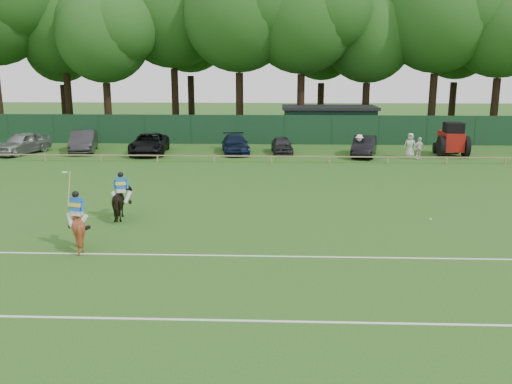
{
  "coord_description": "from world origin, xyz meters",
  "views": [
    {
      "loc": [
        1.38,
        -19.13,
        6.58
      ],
      "look_at": [
        0.5,
        3.0,
        1.4
      ],
      "focal_mm": 38.0,
      "sensor_mm": 36.0,
      "label": 1
    }
  ],
  "objects_px": {
    "sedan_grey": "(84,141)",
    "sedan_navy": "(235,144)",
    "estate_black": "(364,146)",
    "spectator_right": "(410,145)",
    "tractor": "(452,140)",
    "horse_chestnut": "(78,227)",
    "utility_shed": "(329,123)",
    "suv_black": "(149,144)",
    "polo_ball": "(430,219)",
    "horse_dark": "(122,202)",
    "spectator_mid": "(419,148)",
    "spectator_left": "(359,146)",
    "sedan_silver": "(22,143)",
    "hatch_grey": "(282,145)"
  },
  "relations": [
    {
      "from": "sedan_grey",
      "to": "sedan_navy",
      "type": "bearing_deg",
      "value": -14.27
    },
    {
      "from": "estate_black",
      "to": "spectator_right",
      "type": "xyz_separation_m",
      "value": [
        3.26,
        -0.48,
        0.15
      ]
    },
    {
      "from": "spectator_right",
      "to": "tractor",
      "type": "distance_m",
      "value": 3.32
    },
    {
      "from": "horse_chestnut",
      "to": "utility_shed",
      "type": "xyz_separation_m",
      "value": [
        11.9,
        30.4,
        0.74
      ]
    },
    {
      "from": "suv_black",
      "to": "tractor",
      "type": "bearing_deg",
      "value": -5.37
    },
    {
      "from": "tractor",
      "to": "polo_ball",
      "type": "bearing_deg",
      "value": -107.63
    },
    {
      "from": "horse_dark",
      "to": "polo_ball",
      "type": "xyz_separation_m",
      "value": [
        13.48,
        0.29,
        -0.72
      ]
    },
    {
      "from": "spectator_mid",
      "to": "polo_ball",
      "type": "bearing_deg",
      "value": -128.9
    },
    {
      "from": "sedan_grey",
      "to": "polo_ball",
      "type": "relative_size",
      "value": 55.84
    },
    {
      "from": "horse_dark",
      "to": "spectator_left",
      "type": "bearing_deg",
      "value": -138.88
    },
    {
      "from": "sedan_grey",
      "to": "tractor",
      "type": "distance_m",
      "value": 28.05
    },
    {
      "from": "spectator_mid",
      "to": "spectator_left",
      "type": "bearing_deg",
      "value": 142.6
    },
    {
      "from": "estate_black",
      "to": "tractor",
      "type": "distance_m",
      "value": 6.49
    },
    {
      "from": "sedan_silver",
      "to": "tractor",
      "type": "bearing_deg",
      "value": 18.54
    },
    {
      "from": "spectator_right",
      "to": "estate_black",
      "type": "bearing_deg",
      "value": -163.1
    },
    {
      "from": "hatch_grey",
      "to": "sedan_grey",
      "type": "bearing_deg",
      "value": 174.74
    },
    {
      "from": "sedan_navy",
      "to": "utility_shed",
      "type": "bearing_deg",
      "value": 36.64
    },
    {
      "from": "utility_shed",
      "to": "sedan_silver",
      "type": "bearing_deg",
      "value": -159.66
    },
    {
      "from": "suv_black",
      "to": "spectator_right",
      "type": "height_order",
      "value": "spectator_right"
    },
    {
      "from": "sedan_grey",
      "to": "spectator_right",
      "type": "relative_size",
      "value": 2.8
    },
    {
      "from": "hatch_grey",
      "to": "polo_ball",
      "type": "distance_m",
      "value": 19.34
    },
    {
      "from": "sedan_silver",
      "to": "spectator_mid",
      "type": "distance_m",
      "value": 29.6
    },
    {
      "from": "spectator_mid",
      "to": "suv_black",
      "type": "bearing_deg",
      "value": 147.92
    },
    {
      "from": "sedan_silver",
      "to": "tractor",
      "type": "height_order",
      "value": "tractor"
    },
    {
      "from": "horse_chestnut",
      "to": "estate_black",
      "type": "bearing_deg",
      "value": -104.43
    },
    {
      "from": "sedan_navy",
      "to": "horse_chestnut",
      "type": "bearing_deg",
      "value": -108.98
    },
    {
      "from": "estate_black",
      "to": "polo_ball",
      "type": "bearing_deg",
      "value": -75.55
    },
    {
      "from": "sedan_navy",
      "to": "spectator_left",
      "type": "height_order",
      "value": "spectator_left"
    },
    {
      "from": "sedan_navy",
      "to": "spectator_mid",
      "type": "relative_size",
      "value": 2.95
    },
    {
      "from": "sedan_silver",
      "to": "sedan_grey",
      "type": "xyz_separation_m",
      "value": [
        4.33,
        1.2,
        0.01
      ]
    },
    {
      "from": "suv_black",
      "to": "hatch_grey",
      "type": "xyz_separation_m",
      "value": [
        10.13,
        0.59,
        -0.14
      ]
    },
    {
      "from": "sedan_silver",
      "to": "estate_black",
      "type": "relative_size",
      "value": 1.07
    },
    {
      "from": "suv_black",
      "to": "hatch_grey",
      "type": "height_order",
      "value": "suv_black"
    },
    {
      "from": "polo_ball",
      "to": "utility_shed",
      "type": "bearing_deg",
      "value": 94.57
    },
    {
      "from": "horse_dark",
      "to": "spectator_left",
      "type": "height_order",
      "value": "spectator_left"
    },
    {
      "from": "horse_dark",
      "to": "spectator_mid",
      "type": "xyz_separation_m",
      "value": [
        16.9,
        16.1,
        0.04
      ]
    },
    {
      "from": "sedan_silver",
      "to": "sedan_navy",
      "type": "xyz_separation_m",
      "value": [
        16.22,
        0.98,
        -0.13
      ]
    },
    {
      "from": "suv_black",
      "to": "tractor",
      "type": "distance_m",
      "value": 22.69
    },
    {
      "from": "spectator_mid",
      "to": "sedan_silver",
      "type": "bearing_deg",
      "value": 150.53
    },
    {
      "from": "horse_dark",
      "to": "polo_ball",
      "type": "relative_size",
      "value": 20.04
    },
    {
      "from": "sedan_silver",
      "to": "polo_ball",
      "type": "distance_m",
      "value": 31.33
    },
    {
      "from": "estate_black",
      "to": "sedan_silver",
      "type": "bearing_deg",
      "value": -166.5
    },
    {
      "from": "hatch_grey",
      "to": "utility_shed",
      "type": "relative_size",
      "value": 0.44
    },
    {
      "from": "estate_black",
      "to": "spectator_mid",
      "type": "distance_m",
      "value": 3.93
    },
    {
      "from": "horse_dark",
      "to": "suv_black",
      "type": "height_order",
      "value": "suv_black"
    },
    {
      "from": "sedan_navy",
      "to": "spectator_left",
      "type": "bearing_deg",
      "value": -18.79
    },
    {
      "from": "suv_black",
      "to": "sedan_navy",
      "type": "bearing_deg",
      "value": -0.17
    },
    {
      "from": "horse_chestnut",
      "to": "hatch_grey",
      "type": "bearing_deg",
      "value": -90.54
    },
    {
      "from": "sedan_navy",
      "to": "tractor",
      "type": "relative_size",
      "value": 1.56
    },
    {
      "from": "horse_dark",
      "to": "hatch_grey",
      "type": "xyz_separation_m",
      "value": [
        7.13,
        18.56,
        -0.13
      ]
    }
  ]
}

